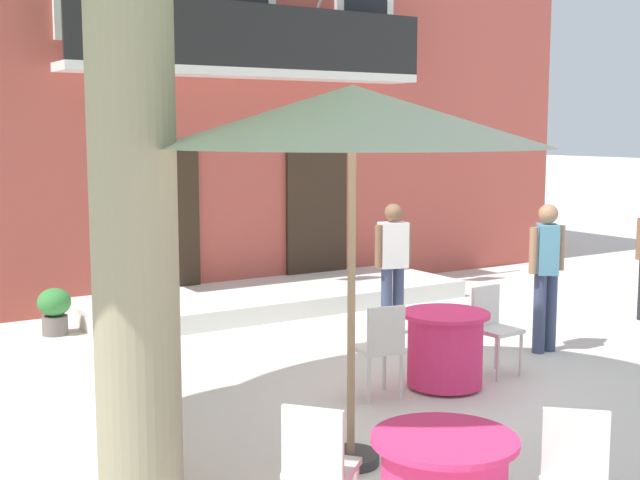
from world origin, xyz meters
The scene contains 12 objects.
ground_plane centered at (0.00, 0.00, 0.00)m, with size 120.00×120.00×0.00m, color silver.
building_facade centered at (0.48, 6.99, 3.75)m, with size 13.00×5.09×7.50m.
entrance_step_platform centered at (0.48, 4.04, 0.12)m, with size 5.58×1.92×0.25m, color silver.
cafe_table_near_tree centered at (0.00, -0.26, 0.39)m, with size 0.86×0.86×0.76m.
cafe_chair_near_tree_0 centered at (0.74, -0.14, 0.53)m, with size 0.42×0.42×0.91m.
cafe_chair_near_tree_1 centered at (-0.76, -0.23, 0.53)m, with size 0.46×0.46×0.91m.
cafe_chair_middle_0 centered at (-1.64, -3.33, 0.53)m, with size 0.57×0.57×0.91m.
cafe_chair_middle_1 centered at (-2.77, -2.34, 0.53)m, with size 0.56×0.56×0.91m.
cafe_umbrella centered at (-1.87, -1.37, 2.61)m, with size 2.90×2.90×2.85m.
ground_planter_left centered at (-2.66, 3.99, 0.33)m, with size 0.41×0.41×0.59m.
pedestrian_near_entrance centered at (0.89, 1.77, 0.92)m, with size 0.53×0.31×1.63m.
pedestrian_mid_plaza centered at (1.86, 0.18, 0.96)m, with size 0.53×0.40×1.70m.
Camera 1 is at (-5.38, -6.50, 2.53)m, focal length 47.76 mm.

